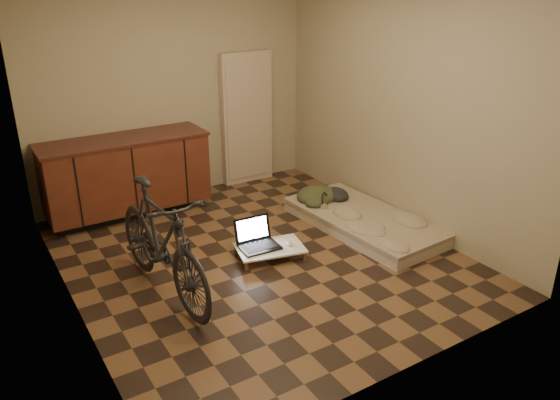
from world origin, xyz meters
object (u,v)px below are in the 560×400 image
futon (364,221)px  lap_desk (270,248)px  bicycle (161,237)px  laptop (257,241)px

futon → lap_desk: 1.22m
bicycle → futon: 2.38m
futon → laptop: (-1.31, 0.06, 0.08)m
futon → bicycle: bearing=179.1°
bicycle → lap_desk: bicycle is taller
bicycle → lap_desk: bearing=-0.1°
bicycle → lap_desk: 1.21m
bicycle → lap_desk: size_ratio=2.33×
lap_desk → laptop: laptop is taller
bicycle → lap_desk: (1.11, 0.08, -0.46)m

